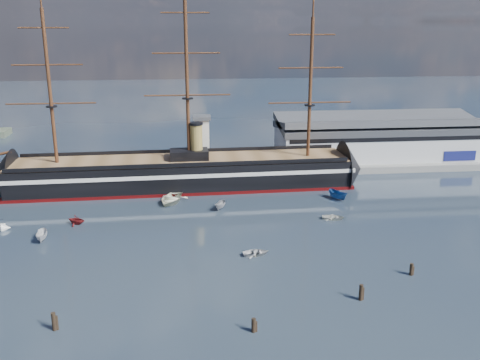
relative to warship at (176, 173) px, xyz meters
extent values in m
plane|color=#1D293B|center=(4.67, -20.00, -4.04)|extent=(600.00, 600.00, 0.00)
cube|color=slate|center=(14.67, 16.00, -4.04)|extent=(180.00, 18.00, 2.00)
cube|color=#B7BABC|center=(62.67, 20.00, 2.96)|extent=(62.00, 20.00, 10.00)
cube|color=#3F4247|center=(62.67, 20.00, 8.56)|extent=(63.00, 21.00, 2.00)
cube|color=silver|center=(7.67, 13.00, 4.96)|extent=(4.00, 4.00, 14.00)
cube|color=#3F4247|center=(7.67, 13.00, 12.46)|extent=(5.00, 5.00, 1.00)
cube|color=black|center=(1.73, 0.00, -0.04)|extent=(88.38, 18.25, 7.00)
cube|color=silver|center=(1.73, 0.00, 1.16)|extent=(90.39, 18.54, 1.00)
cube|color=#430607|center=(1.73, 0.00, -3.69)|extent=(90.39, 18.50, 0.90)
cone|color=black|center=(-44.77, 0.00, -0.34)|extent=(14.40, 16.03, 15.68)
cone|color=black|center=(48.23, 0.00, -0.34)|extent=(11.40, 15.96, 15.68)
cube|color=brown|center=(1.73, 0.00, 3.56)|extent=(88.35, 16.97, 0.40)
cube|color=black|center=(3.73, 0.00, 4.96)|extent=(10.15, 6.25, 2.50)
cylinder|color=olive|center=(5.73, 0.00, 8.46)|extent=(3.20, 3.20, 9.00)
cylinder|color=#381E0F|center=(-30.27, 0.00, 22.76)|extent=(0.90, 0.90, 38.00)
cylinder|color=#381E0F|center=(3.73, 0.00, 24.76)|extent=(0.90, 0.90, 42.00)
cylinder|color=#381E0F|center=(35.73, 0.00, 21.76)|extent=(0.90, 0.90, 36.00)
imported|color=silver|center=(-26.74, -33.55, -4.04)|extent=(6.31, 2.83, 2.45)
imported|color=silver|center=(15.46, -45.15, -4.04)|extent=(1.67, 3.31, 1.48)
imported|color=gray|center=(10.61, -18.53, -4.04)|extent=(5.93, 4.14, 2.23)
imported|color=maroon|center=(-21.49, -24.93, -4.04)|extent=(5.33, 7.12, 2.40)
imported|color=silver|center=(35.33, -28.08, -4.04)|extent=(1.94, 3.29, 1.44)
imported|color=navy|center=(40.29, -14.42, -4.04)|extent=(7.48, 5.55, 2.83)
imported|color=silver|center=(-1.13, -12.38, -4.04)|extent=(6.33, 4.11, 2.75)
cylinder|color=black|center=(-16.90, -67.57, -4.04)|extent=(0.64, 0.64, 3.50)
cylinder|color=black|center=(11.56, -71.12, -4.04)|extent=(0.64, 0.64, 2.86)
cylinder|color=black|center=(29.76, -63.88, -4.04)|extent=(0.64, 0.64, 3.40)
cylinder|color=black|center=(41.37, -56.34, -4.04)|extent=(0.64, 0.64, 2.90)
camera|label=1|loc=(2.44, -137.66, 38.67)|focal=40.00mm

